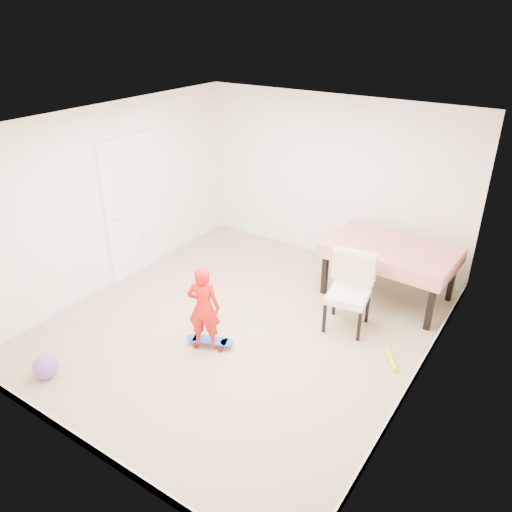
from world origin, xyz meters
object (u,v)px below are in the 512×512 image
Objects in this scene: dining_chair at (348,294)px; balloon at (45,367)px; child at (204,310)px; dining_table at (388,272)px; skateboard at (210,342)px.

dining_chair is 3.58× the size of balloon.
dining_chair is 0.93× the size of child.
dining_table reaches higher than skateboard.
balloon is at bearing -148.36° from skateboard.
dining_table is at bearing -144.40° from child.
dining_chair is 1.83m from child.
skateboard is (-1.21, -1.29, -0.46)m from dining_chair.
skateboard is at bearing -135.70° from child.
dining_table is at bearing 71.78° from dining_chair.
child reaches higher than dining_table.
balloon is (-1.17, -1.48, 0.10)m from skateboard.
dining_chair is (-0.16, -1.02, 0.10)m from dining_table.
child reaches higher than dining_chair.
dining_table is 2.93× the size of skateboard.
dining_chair is 1.71× the size of skateboard.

